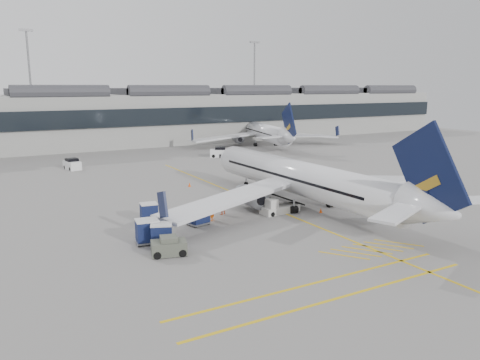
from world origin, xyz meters
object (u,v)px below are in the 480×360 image
baggage_cart_a (198,214)px  pushback_tug (169,247)px  airliner_main (303,179)px  ramp_agent_a (212,212)px  belt_loader (279,207)px  ramp_agent_b (222,207)px

baggage_cart_a → pushback_tug: bearing=-144.4°
airliner_main → ramp_agent_a: size_ratio=21.70×
baggage_cart_a → ramp_agent_a: size_ratio=1.22×
belt_loader → ramp_agent_b: 5.91m
ramp_agent_b → ramp_agent_a: bearing=32.4°
belt_loader → baggage_cart_a: bearing=174.4°
airliner_main → ramp_agent_a: 11.12m
airliner_main → baggage_cart_a: (-12.70, -0.73, -1.98)m
airliner_main → baggage_cart_a: bearing=-177.4°
ramp_agent_a → ramp_agent_b: 2.40m
pushback_tug → ramp_agent_b: bearing=57.8°
airliner_main → ramp_agent_b: size_ratio=23.79×
pushback_tug → baggage_cart_a: bearing=64.0°
airliner_main → ramp_agent_a: (-10.91, -0.09, -2.14)m
ramp_agent_b → pushback_tug: ramp_agent_b is taller
baggage_cart_a → ramp_agent_b: bearing=17.3°
airliner_main → ramp_agent_a: bearing=179.8°
airliner_main → pushback_tug: bearing=-159.6°
belt_loader → baggage_cart_a: (-9.03, 0.20, 0.45)m
baggage_cart_a → pushback_tug: baggage_cart_a is taller
ramp_agent_a → baggage_cart_a: bearing=159.4°
airliner_main → ramp_agent_b: airliner_main is taller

